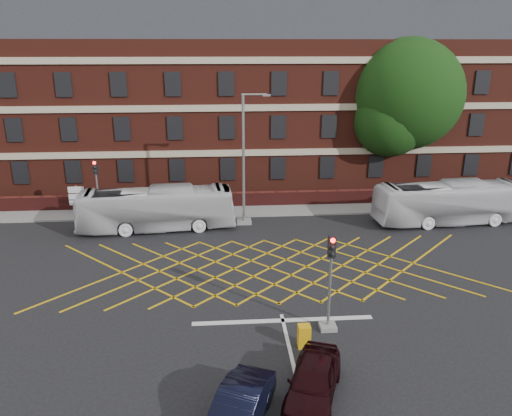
{
  "coord_description": "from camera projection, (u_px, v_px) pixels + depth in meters",
  "views": [
    {
      "loc": [
        -2.61,
        -22.73,
        11.57
      ],
      "look_at": [
        -0.82,
        1.5,
        3.62
      ],
      "focal_mm": 35.0,
      "sensor_mm": 36.0,
      "label": 1
    }
  ],
  "objects": [
    {
      "name": "ground",
      "position": [
        274.0,
        284.0,
        25.32
      ],
      "size": [
        120.0,
        120.0,
        0.0
      ],
      "primitive_type": "plane",
      "color": "black",
      "rests_on": "ground"
    },
    {
      "name": "bus_right",
      "position": [
        450.0,
        203.0,
        33.67
      ],
      "size": [
        10.46,
        3.05,
        2.88
      ],
      "primitive_type": "imported",
      "rotation": [
        0.0,
        0.0,
        1.63
      ],
      "color": "silver",
      "rests_on": "ground"
    },
    {
      "name": "direction_signs",
      "position": [
        77.0,
        197.0,
        35.19
      ],
      "size": [
        1.1,
        0.16,
        2.2
      ],
      "color": "gray",
      "rests_on": "ground"
    },
    {
      "name": "utility_cabinet",
      "position": [
        304.0,
        336.0,
        19.95
      ],
      "size": [
        0.49,
        0.44,
        0.97
      ],
      "primitive_type": "cube",
      "color": "#D79B0C",
      "rests_on": "ground"
    },
    {
      "name": "stop_line",
      "position": [
        283.0,
        320.0,
        22.0
      ],
      "size": [
        8.0,
        0.3,
        0.02
      ],
      "primitive_type": "cube",
      "color": "silver",
      "rests_on": "ground"
    },
    {
      "name": "bus_left",
      "position": [
        157.0,
        209.0,
        32.51
      ],
      "size": [
        10.33,
        3.21,
        2.83
      ],
      "primitive_type": "imported",
      "rotation": [
        0.0,
        0.0,
        1.65
      ],
      "color": "silver",
      "rests_on": "ground"
    },
    {
      "name": "far_pavement",
      "position": [
        257.0,
        210.0,
        36.68
      ],
      "size": [
        60.0,
        3.0,
        0.12
      ],
      "primitive_type": "cube",
      "color": "slate",
      "rests_on": "ground"
    },
    {
      "name": "box_junction_hatching",
      "position": [
        270.0,
        268.0,
        27.22
      ],
      "size": [
        8.22,
        8.22,
        0.02
      ],
      "primitive_type": "cube",
      "rotation": [
        0.0,
        0.0,
        0.79
      ],
      "color": "#CC990C",
      "rests_on": "ground"
    },
    {
      "name": "street_lamp",
      "position": [
        245.0,
        181.0,
        33.2
      ],
      "size": [
        2.25,
        1.0,
        8.67
      ],
      "color": "slate",
      "rests_on": "ground"
    },
    {
      "name": "car_navy",
      "position": [
        238.0,
        411.0,
        15.65
      ],
      "size": [
        2.8,
        4.19,
        1.3
      ],
      "primitive_type": "imported",
      "rotation": [
        0.0,
        0.0,
        -0.39
      ],
      "color": "black",
      "rests_on": "ground"
    },
    {
      "name": "traffic_light_far",
      "position": [
        98.0,
        196.0,
        34.0
      ],
      "size": [
        0.7,
        0.7,
        4.27
      ],
      "color": "slate",
      "rests_on": "ground"
    },
    {
      "name": "car_maroon",
      "position": [
        313.0,
        381.0,
        17.01
      ],
      "size": [
        2.88,
        4.31,
        1.36
      ],
      "primitive_type": "imported",
      "rotation": [
        0.0,
        0.0,
        -0.35
      ],
      "color": "black",
      "rests_on": "ground"
    },
    {
      "name": "traffic_light_near",
      "position": [
        330.0,
        292.0,
        20.84
      ],
      "size": [
        0.7,
        0.7,
        4.27
      ],
      "color": "slate",
      "rests_on": "ground"
    },
    {
      "name": "boundary_wall",
      "position": [
        256.0,
        199.0,
        37.47
      ],
      "size": [
        56.0,
        0.5,
        1.1
      ],
      "primitive_type": "cube",
      "color": "#4C1614",
      "rests_on": "ground"
    },
    {
      "name": "deciduous_tree",
      "position": [
        406.0,
        102.0,
        39.59
      ],
      "size": [
        8.76,
        8.76,
        12.25
      ],
      "color": "black",
      "rests_on": "ground"
    },
    {
      "name": "victorian_building",
      "position": [
        251.0,
        90.0,
        43.75
      ],
      "size": [
        51.0,
        12.17,
        20.4
      ],
      "color": "#592016",
      "rests_on": "ground"
    }
  ]
}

